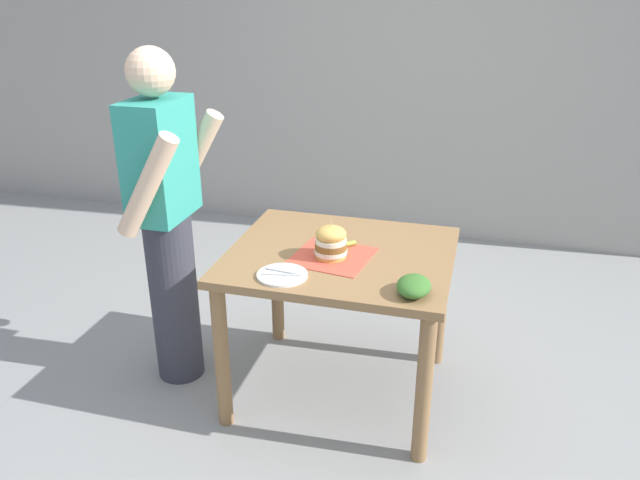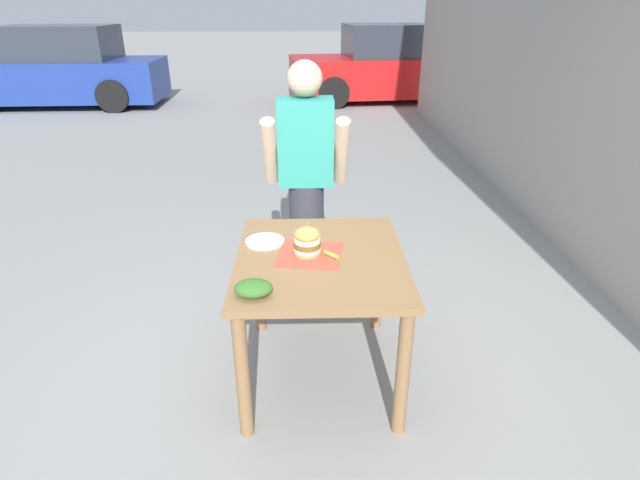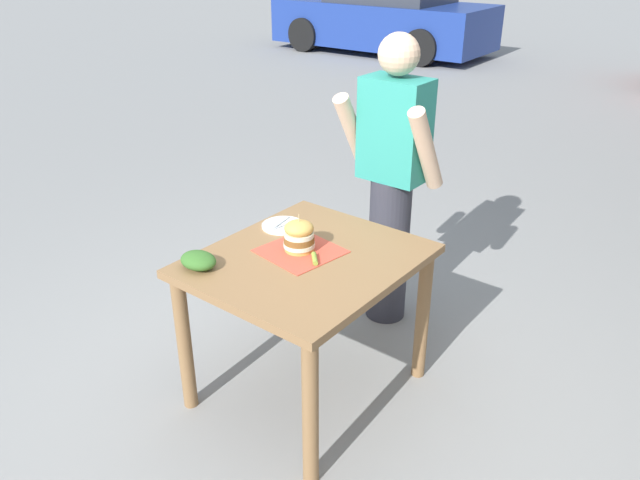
# 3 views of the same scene
# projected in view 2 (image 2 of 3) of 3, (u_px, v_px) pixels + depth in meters

# --- Properties ---
(ground_plane) EXTENTS (80.00, 80.00, 0.00)m
(ground_plane) POSITION_uv_depth(u_px,v_px,m) (320.00, 372.00, 2.99)
(ground_plane) COLOR gray
(patio_table) EXTENTS (0.90, 1.04, 0.78)m
(patio_table) POSITION_uv_depth(u_px,v_px,m) (320.00, 277.00, 2.71)
(patio_table) COLOR olive
(patio_table) RESTS_ON ground
(serving_paper) EXTENTS (0.39, 0.39, 0.00)m
(serving_paper) POSITION_uv_depth(u_px,v_px,m) (309.00, 254.00, 2.68)
(serving_paper) COLOR #D64C38
(serving_paper) RESTS_ON patio_table
(sandwich) EXTENTS (0.15, 0.15, 0.19)m
(sandwich) POSITION_uv_depth(u_px,v_px,m) (307.00, 241.00, 2.65)
(sandwich) COLOR gold
(sandwich) RESTS_ON serving_paper
(pickle_spear) EXTENTS (0.08, 0.09, 0.02)m
(pickle_spear) POSITION_uv_depth(u_px,v_px,m) (331.00, 255.00, 2.64)
(pickle_spear) COLOR #8EA83D
(pickle_spear) RESTS_ON serving_paper
(side_plate_with_forks) EXTENTS (0.22, 0.22, 0.02)m
(side_plate_with_forks) POSITION_uv_depth(u_px,v_px,m) (265.00, 241.00, 2.81)
(side_plate_with_forks) COLOR white
(side_plate_with_forks) RESTS_ON patio_table
(side_salad) EXTENTS (0.18, 0.14, 0.07)m
(side_salad) POSITION_uv_depth(u_px,v_px,m) (253.00, 288.00, 2.29)
(side_salad) COLOR #386B28
(side_salad) RESTS_ON patio_table
(diner_across_table) EXTENTS (0.55, 0.35, 1.69)m
(diner_across_table) POSITION_uv_depth(u_px,v_px,m) (306.00, 185.00, 3.37)
(diner_across_table) COLOR #33333D
(diner_across_table) RESTS_ON ground
(parked_car_near_curb) EXTENTS (4.35, 2.16, 1.60)m
(parked_car_near_curb) POSITION_uv_depth(u_px,v_px,m) (388.00, 67.00, 11.05)
(parked_car_near_curb) COLOR red
(parked_car_near_curb) RESTS_ON ground
(parked_car_mid_block) EXTENTS (4.25, 1.94, 1.60)m
(parked_car_mid_block) POSITION_uv_depth(u_px,v_px,m) (60.00, 70.00, 10.47)
(parked_car_mid_block) COLOR navy
(parked_car_mid_block) RESTS_ON ground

